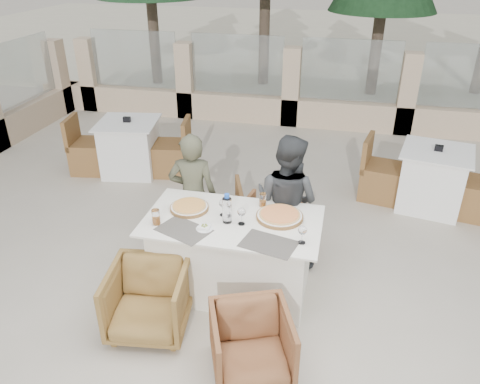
% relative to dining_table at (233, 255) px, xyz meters
% --- Properties ---
extents(ground, '(80.00, 80.00, 0.00)m').
position_rel_dining_table_xyz_m(ground, '(-0.09, -0.00, -0.39)').
color(ground, '#BBB19F').
rests_on(ground, ground).
extents(sand_patch, '(30.00, 16.00, 0.01)m').
position_rel_dining_table_xyz_m(sand_patch, '(-0.09, 14.00, -0.38)').
color(sand_patch, beige).
rests_on(sand_patch, ground).
extents(perimeter_wall_far, '(10.00, 0.34, 1.60)m').
position_rel_dining_table_xyz_m(perimeter_wall_far, '(-0.09, 4.80, 0.42)').
color(perimeter_wall_far, beige).
rests_on(perimeter_wall_far, ground).
extents(dining_table, '(1.60, 0.90, 0.77)m').
position_rel_dining_table_xyz_m(dining_table, '(0.00, 0.00, 0.00)').
color(dining_table, white).
rests_on(dining_table, ground).
extents(placemat_near_left, '(0.53, 0.45, 0.00)m').
position_rel_dining_table_xyz_m(placemat_near_left, '(-0.38, -0.26, 0.39)').
color(placemat_near_left, '#5A554D').
rests_on(placemat_near_left, dining_table).
extents(placemat_near_right, '(0.51, 0.40, 0.00)m').
position_rel_dining_table_xyz_m(placemat_near_right, '(0.39, -0.31, 0.39)').
color(placemat_near_right, '#56504A').
rests_on(placemat_near_right, dining_table).
extents(pizza_left, '(0.43, 0.43, 0.05)m').
position_rel_dining_table_xyz_m(pizza_left, '(-0.44, 0.09, 0.41)').
color(pizza_left, orange).
rests_on(pizza_left, dining_table).
extents(pizza_right, '(0.51, 0.51, 0.06)m').
position_rel_dining_table_xyz_m(pizza_right, '(0.41, 0.13, 0.41)').
color(pizza_right, '#F05120').
rests_on(pizza_right, dining_table).
extents(water_bottle, '(0.11, 0.11, 0.28)m').
position_rel_dining_table_xyz_m(water_bottle, '(-0.04, -0.05, 0.53)').
color(water_bottle, '#BED9F9').
rests_on(water_bottle, dining_table).
extents(wine_glass_centre, '(0.09, 0.09, 0.18)m').
position_rel_dining_table_xyz_m(wine_glass_centre, '(-0.10, 0.06, 0.48)').
color(wine_glass_centre, silver).
rests_on(wine_glass_centre, dining_table).
extents(wine_glass_near, '(0.08, 0.08, 0.18)m').
position_rel_dining_table_xyz_m(wine_glass_near, '(0.10, -0.05, 0.48)').
color(wine_glass_near, white).
rests_on(wine_glass_near, dining_table).
extents(wine_glass_corner, '(0.08, 0.08, 0.18)m').
position_rel_dining_table_xyz_m(wine_glass_corner, '(0.65, -0.23, 0.48)').
color(wine_glass_corner, white).
rests_on(wine_glass_corner, dining_table).
extents(beer_glass_left, '(0.08, 0.08, 0.14)m').
position_rel_dining_table_xyz_m(beer_glass_left, '(-0.64, -0.22, 0.46)').
color(beer_glass_left, orange).
rests_on(beer_glass_left, dining_table).
extents(beer_glass_right, '(0.08, 0.08, 0.13)m').
position_rel_dining_table_xyz_m(beer_glass_right, '(0.22, 0.31, 0.45)').
color(beer_glass_right, orange).
rests_on(beer_glass_right, dining_table).
extents(olive_dish, '(0.14, 0.14, 0.04)m').
position_rel_dining_table_xyz_m(olive_dish, '(-0.20, -0.21, 0.41)').
color(olive_dish, white).
rests_on(olive_dish, dining_table).
extents(armchair_far_left, '(0.83, 0.85, 0.61)m').
position_rel_dining_table_xyz_m(armchair_far_left, '(-0.45, 0.90, -0.08)').
color(armchair_far_left, brown).
rests_on(armchair_far_left, ground).
extents(armchair_far_right, '(0.70, 0.72, 0.58)m').
position_rel_dining_table_xyz_m(armchair_far_right, '(0.24, 0.70, -0.09)').
color(armchair_far_right, '#9A6038').
rests_on(armchair_far_right, ground).
extents(armchair_near_left, '(0.74, 0.75, 0.61)m').
position_rel_dining_table_xyz_m(armchair_near_left, '(-0.57, -0.69, -0.08)').
color(armchair_near_left, olive).
rests_on(armchair_near_left, ground).
extents(armchair_near_right, '(0.78, 0.79, 0.56)m').
position_rel_dining_table_xyz_m(armchair_near_right, '(0.38, -0.96, -0.11)').
color(armchair_near_right, brown).
rests_on(armchair_near_right, ground).
extents(diner_left, '(0.54, 0.40, 1.35)m').
position_rel_dining_table_xyz_m(diner_left, '(-0.55, 0.53, 0.29)').
color(diner_left, '#4C4C37').
rests_on(diner_left, ground).
extents(diner_right, '(0.84, 0.75, 1.41)m').
position_rel_dining_table_xyz_m(diner_right, '(0.42, 0.56, 0.32)').
color(diner_right, '#373A3C').
rests_on(diner_right, ground).
extents(bg_table_a, '(1.75, 1.08, 0.77)m').
position_rel_dining_table_xyz_m(bg_table_a, '(-2.07, 2.23, 0.00)').
color(bg_table_a, white).
rests_on(bg_table_a, ground).
extents(bg_table_b, '(1.77, 1.13, 0.77)m').
position_rel_dining_table_xyz_m(bg_table_b, '(2.04, 2.11, 0.00)').
color(bg_table_b, white).
rests_on(bg_table_b, ground).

